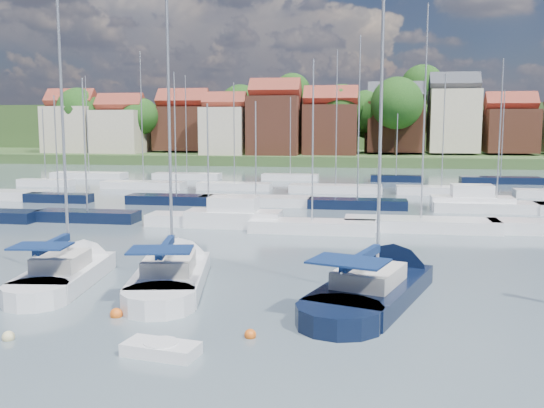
# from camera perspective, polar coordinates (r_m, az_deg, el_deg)

# --- Properties ---
(ground) EXTENTS (260.00, 260.00, 0.00)m
(ground) POSITION_cam_1_polar(r_m,az_deg,el_deg) (63.76, 5.08, 0.73)
(ground) COLOR #404E57
(ground) RESTS_ON ground
(sailboat_left) EXTENTS (4.03, 10.83, 14.42)m
(sailboat_left) POSITION_cam_1_polar(r_m,az_deg,el_deg) (31.73, -18.07, -5.95)
(sailboat_left) COLOR silver
(sailboat_left) RESTS_ON ground
(sailboat_centre) EXTENTS (5.20, 12.00, 15.80)m
(sailboat_centre) POSITION_cam_1_polar(r_m,az_deg,el_deg) (30.31, -9.10, -6.30)
(sailboat_centre) COLOR silver
(sailboat_centre) RESTS_ON ground
(sailboat_navy) EXTENTS (7.10, 13.13, 17.55)m
(sailboat_navy) POSITION_cam_1_polar(r_m,az_deg,el_deg) (28.37, 10.52, -7.31)
(sailboat_navy) COLOR black
(sailboat_navy) RESTS_ON ground
(tender) EXTENTS (2.64, 1.55, 0.54)m
(tender) POSITION_cam_1_polar(r_m,az_deg,el_deg) (20.80, -10.39, -13.29)
(tender) COLOR silver
(tender) RESTS_ON ground
(buoy_b) EXTENTS (0.44, 0.44, 0.44)m
(buoy_b) POSITION_cam_1_polar(r_m,az_deg,el_deg) (23.79, -23.55, -11.64)
(buoy_b) COLOR beige
(buoy_b) RESTS_ON ground
(buoy_c) EXTENTS (0.50, 0.50, 0.50)m
(buoy_c) POSITION_cam_1_polar(r_m,az_deg,el_deg) (25.09, -14.44, -10.24)
(buoy_c) COLOR #D85914
(buoy_c) RESTS_ON ground
(buoy_d) EXTENTS (0.43, 0.43, 0.43)m
(buoy_d) POSITION_cam_1_polar(r_m,az_deg,el_deg) (22.12, -2.06, -12.45)
(buoy_d) COLOR #D85914
(buoy_d) RESTS_ON ground
(buoy_e) EXTENTS (0.49, 0.49, 0.49)m
(buoy_e) POSITION_cam_1_polar(r_m,az_deg,el_deg) (30.94, 10.12, -6.71)
(buoy_e) COLOR #D85914
(buoy_e) RESTS_ON ground
(marina_field) EXTENTS (79.62, 41.41, 15.93)m
(marina_field) POSITION_cam_1_polar(r_m,az_deg,el_deg) (58.79, 6.59, 0.55)
(marina_field) COLOR silver
(marina_field) RESTS_ON ground
(far_shore_town) EXTENTS (212.46, 90.00, 22.27)m
(far_shore_town) POSITION_cam_1_polar(r_m,az_deg,el_deg) (155.85, 8.49, 6.41)
(far_shore_town) COLOR #39562B
(far_shore_town) RESTS_ON ground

